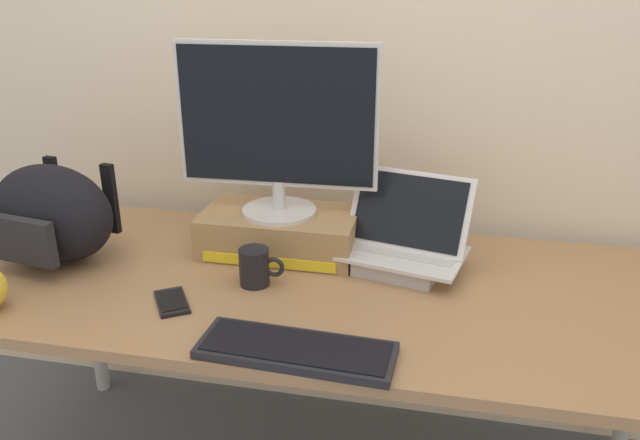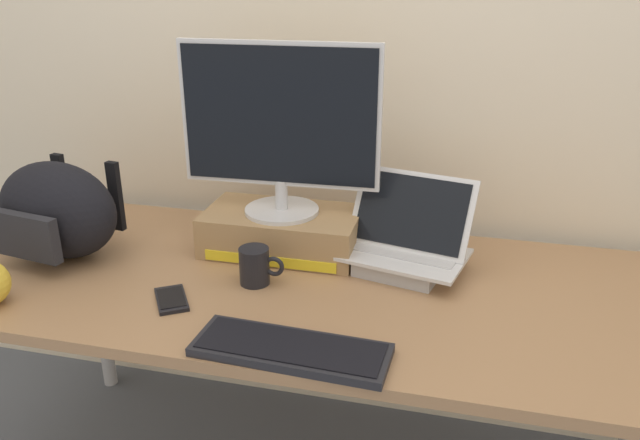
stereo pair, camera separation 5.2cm
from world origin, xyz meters
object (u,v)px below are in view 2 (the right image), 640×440
at_px(desktop_monitor, 280,127).
at_px(coffee_mug, 255,266).
at_px(messenger_backpack, 57,211).
at_px(cell_phone, 171,299).
at_px(toner_box_yellow, 282,231).
at_px(external_keyboard, 291,349).
at_px(open_laptop, 404,251).

height_order(desktop_monitor, coffee_mug, desktop_monitor).
distance_m(messenger_backpack, cell_phone, 0.48).
relative_size(toner_box_yellow, external_keyboard, 1.03).
relative_size(toner_box_yellow, desktop_monitor, 0.80).
relative_size(messenger_backpack, cell_phone, 2.68).
height_order(desktop_monitor, cell_phone, desktop_monitor).
bearing_deg(external_keyboard, messenger_backpack, 160.17).
bearing_deg(desktop_monitor, external_keyboard, -73.02).
relative_size(desktop_monitor, external_keyboard, 1.28).
bearing_deg(coffee_mug, toner_box_yellow, 88.10).
xyz_separation_m(toner_box_yellow, external_keyboard, (0.17, -0.51, -0.05)).
relative_size(toner_box_yellow, messenger_backpack, 1.11).
bearing_deg(messenger_backpack, open_laptop, 18.03).
height_order(toner_box_yellow, messenger_backpack, messenger_backpack).
bearing_deg(coffee_mug, external_keyboard, -58.17).
bearing_deg(open_laptop, cell_phone, -136.22).
distance_m(desktop_monitor, messenger_backpack, 0.68).
bearing_deg(toner_box_yellow, desktop_monitor, -87.43).
bearing_deg(toner_box_yellow, coffee_mug, -91.90).
height_order(messenger_backpack, cell_phone, messenger_backpack).
bearing_deg(coffee_mug, cell_phone, -140.68).
distance_m(external_keyboard, cell_phone, 0.39).
xyz_separation_m(toner_box_yellow, cell_phone, (-0.18, -0.36, -0.05)).
bearing_deg(cell_phone, open_laptop, -2.11).
relative_size(toner_box_yellow, open_laptop, 1.18).
bearing_deg(toner_box_yellow, open_laptop, -6.06).
bearing_deg(messenger_backpack, coffee_mug, 6.29).
bearing_deg(open_laptop, messenger_backpack, -158.18).
bearing_deg(coffee_mug, open_laptop, 26.09).
bearing_deg(external_keyboard, open_laptop, 71.15).
height_order(toner_box_yellow, coffee_mug, toner_box_yellow).
bearing_deg(cell_phone, coffee_mug, 6.42).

